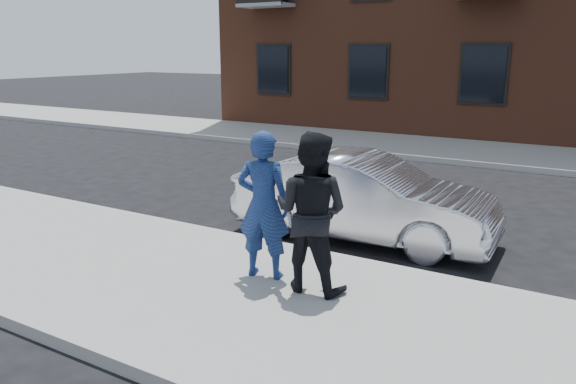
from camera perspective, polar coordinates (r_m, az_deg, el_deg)
The scene contains 8 objects.
ground at distance 7.12m, azimuth -5.64°, elevation -10.23°, with size 100.00×100.00×0.00m, color black.
near_sidewalk at distance 6.91m, azimuth -6.90°, elevation -10.39°, with size 50.00×3.50×0.15m, color gray.
near_curb at distance 8.29m, azimuth 0.69°, elevation -5.97°, with size 50.00×0.10×0.15m, color #999691.
far_sidewalk at distance 17.14m, azimuth 17.14°, elevation 4.04°, with size 50.00×3.50×0.15m, color gray.
far_curb at distance 15.42m, azimuth 15.53°, elevation 3.06°, with size 50.00×0.10×0.15m, color #999691.
silver_sedan at distance 8.91m, azimuth 7.67°, elevation -0.58°, with size 1.44×4.12×1.36m, color silver.
man_hoodie at distance 6.93m, azimuth -2.50°, elevation -1.34°, with size 0.76×0.58×1.86m.
man_peacoat at distance 6.56m, azimuth 2.37°, elevation -2.08°, with size 0.96×0.77×1.90m.
Camera 1 is at (3.87, -5.19, 2.95)m, focal length 35.00 mm.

